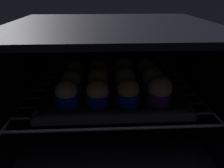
# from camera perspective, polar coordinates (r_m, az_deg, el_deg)

# --- Properties ---
(oven_cavity) EXTENTS (0.59, 0.47, 0.37)m
(oven_cavity) POSITION_cam_1_polar(r_m,az_deg,el_deg) (0.67, -0.23, 1.86)
(oven_cavity) COLOR black
(oven_cavity) RESTS_ON ground
(oven_rack) EXTENTS (0.55, 0.42, 0.01)m
(oven_rack) POSITION_cam_1_polar(r_m,az_deg,el_deg) (0.65, -0.06, -2.38)
(oven_rack) COLOR #42424C
(oven_rack) RESTS_ON oven_cavity
(baking_tray) EXTENTS (0.41, 0.33, 0.02)m
(baking_tray) POSITION_cam_1_polar(r_m,az_deg,el_deg) (0.63, -0.00, -2.09)
(baking_tray) COLOR black
(baking_tray) RESTS_ON oven_rack
(muffin_row0_col0) EXTENTS (0.06, 0.06, 0.07)m
(muffin_row0_col0) POSITION_cam_1_polar(r_m,az_deg,el_deg) (0.55, -12.92, -2.80)
(muffin_row0_col0) COLOR #1928B7
(muffin_row0_col0) RESTS_ON baking_tray
(muffin_row0_col1) EXTENTS (0.06, 0.06, 0.07)m
(muffin_row0_col1) POSITION_cam_1_polar(r_m,az_deg,el_deg) (0.54, -4.12, -2.73)
(muffin_row0_col1) COLOR #1928B7
(muffin_row0_col1) RESTS_ON baking_tray
(muffin_row0_col2) EXTENTS (0.06, 0.06, 0.07)m
(muffin_row0_col2) POSITION_cam_1_polar(r_m,az_deg,el_deg) (0.54, 4.69, -2.32)
(muffin_row0_col2) COLOR #1928B7
(muffin_row0_col2) RESTS_ON baking_tray
(muffin_row0_col3) EXTENTS (0.07, 0.07, 0.08)m
(muffin_row0_col3) POSITION_cam_1_polar(r_m,az_deg,el_deg) (0.56, 13.61, -1.78)
(muffin_row0_col3) COLOR #7A238C
(muffin_row0_col3) RESTS_ON baking_tray
(muffin_row1_col0) EXTENTS (0.06, 0.06, 0.07)m
(muffin_row1_col0) POSITION_cam_1_polar(r_m,az_deg,el_deg) (0.62, -11.55, 0.58)
(muffin_row1_col0) COLOR #0C8C84
(muffin_row1_col0) RESTS_ON baking_tray
(muffin_row1_col1) EXTENTS (0.07, 0.07, 0.08)m
(muffin_row1_col1) POSITION_cam_1_polar(r_m,az_deg,el_deg) (0.61, -4.00, 1.08)
(muffin_row1_col1) COLOR silver
(muffin_row1_col1) RESTS_ON baking_tray
(muffin_row1_col2) EXTENTS (0.07, 0.07, 0.08)m
(muffin_row1_col2) POSITION_cam_1_polar(r_m,az_deg,el_deg) (0.62, 3.64, 1.33)
(muffin_row1_col2) COLOR #0C8C84
(muffin_row1_col2) RESTS_ON baking_tray
(muffin_row1_col3) EXTENTS (0.07, 0.07, 0.08)m
(muffin_row1_col3) POSITION_cam_1_polar(r_m,az_deg,el_deg) (0.63, 11.51, 1.41)
(muffin_row1_col3) COLOR #0C8C84
(muffin_row1_col3) RESTS_ON baking_tray
(muffin_row2_col0) EXTENTS (0.06, 0.06, 0.07)m
(muffin_row2_col0) POSITION_cam_1_polar(r_m,az_deg,el_deg) (0.70, -10.44, 3.66)
(muffin_row2_col0) COLOR silver
(muffin_row2_col0) RESTS_ON baking_tray
(muffin_row2_col1) EXTENTS (0.06, 0.06, 0.07)m
(muffin_row2_col1) POSITION_cam_1_polar(r_m,az_deg,el_deg) (0.69, -3.72, 3.79)
(muffin_row2_col1) COLOR #1928B7
(muffin_row2_col1) RESTS_ON baking_tray
(muffin_row2_col2) EXTENTS (0.07, 0.07, 0.08)m
(muffin_row2_col2) POSITION_cam_1_polar(r_m,az_deg,el_deg) (0.70, 3.24, 4.39)
(muffin_row2_col2) COLOR #1928B7
(muffin_row2_col2) RESTS_ON baking_tray
(muffin_row2_col3) EXTENTS (0.06, 0.06, 0.07)m
(muffin_row2_col3) POSITION_cam_1_polar(r_m,az_deg,el_deg) (0.71, 9.69, 4.11)
(muffin_row2_col3) COLOR #1928B7
(muffin_row2_col3) RESTS_ON baking_tray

